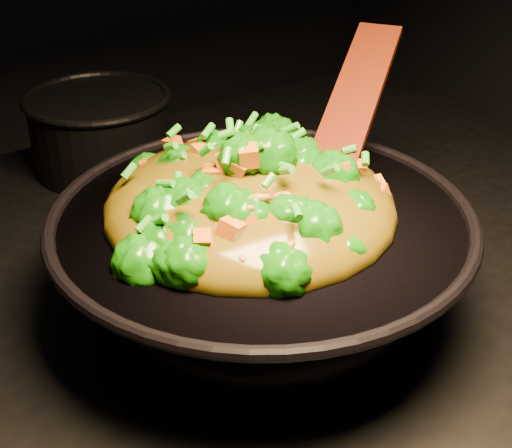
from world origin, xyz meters
TOP-DOWN VIEW (x-y plane):
  - wok at (-0.05, -0.10)m, footprint 0.44×0.44m
  - stir_fry at (-0.05, -0.08)m, footprint 0.31×0.31m
  - spatula at (0.08, -0.07)m, footprint 0.29×0.23m
  - back_pot at (-0.04, 0.32)m, footprint 0.23×0.23m

SIDE VIEW (x-z plane):
  - back_pot at x=-0.04m, z-range 0.90..1.01m
  - wok at x=-0.05m, z-range 0.90..1.02m
  - stir_fry at x=-0.05m, z-range 1.02..1.12m
  - spatula at x=0.08m, z-range 1.00..1.14m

